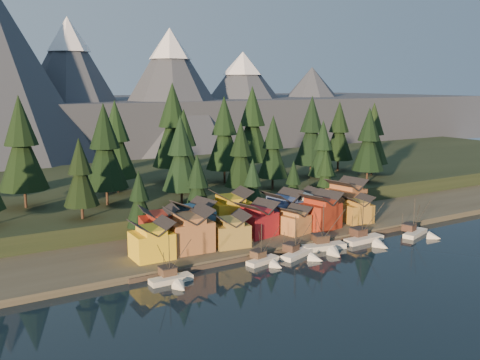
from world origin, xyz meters
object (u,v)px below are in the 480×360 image
boat_2 (266,256)px  house_back_1 (193,219)px  boat_6 (420,229)px  boat_4 (327,242)px  boat_5 (368,235)px  house_back_0 (159,225)px  house_front_0 (152,239)px  house_front_1 (189,228)px  boat_0 (173,274)px  boat_3 (301,249)px

boat_2 → house_back_1: (-7.08, 21.55, 4.58)m
boat_6 → boat_4: bearing=154.9°
house_back_1 → boat_5: bearing=-39.2°
boat_4 → house_back_0: 40.01m
boat_5 → house_back_0: bearing=153.9°
house_front_0 → house_back_0: size_ratio=0.88×
boat_4 → house_front_1: 32.79m
boat_5 → house_back_0: boat_5 is taller
boat_2 → boat_6: 46.40m
boat_5 → house_front_0: (-52.05, 12.48, 3.76)m
house_back_0 → boat_2: bearing=-41.5°
boat_0 → house_front_1: size_ratio=1.06×
boat_0 → house_back_0: size_ratio=1.10×
house_back_0 → boat_6: bearing=-9.8°
boat_3 → house_front_0: 33.87m
boat_0 → house_back_1: size_ratio=1.09×
house_front_1 → boat_6: bearing=-11.8°
boat_5 → boat_6: boat_5 is taller
boat_4 → boat_3: bearing=-162.7°
boat_3 → house_back_1: bearing=107.2°
boat_0 → boat_3: size_ratio=1.01×
house_back_1 → house_front_1: bearing=-131.4°
boat_2 → boat_5: 30.41m
boat_3 → house_back_1: house_back_1 is taller
boat_2 → house_front_1: 18.78m
boat_4 → house_back_1: size_ratio=1.24×
boat_2 → house_back_0: house_back_0 is taller
boat_2 → house_front_0: 25.29m
boat_0 → boat_4: (39.99, 0.81, 0.19)m
boat_4 → house_front_1: bearing=167.3°
boat_0 → boat_5: (52.75, 0.25, 0.13)m
boat_5 → boat_6: 16.11m
boat_6 → house_front_1: bearing=145.5°
house_front_0 → boat_2: bearing=-29.4°
boat_2 → boat_3: boat_3 is taller
boat_0 → boat_3: boat_0 is taller
boat_2 → boat_4: bearing=-10.7°
boat_3 → house_front_1: house_front_1 is taller
boat_4 → house_front_0: (-39.29, 11.93, 3.70)m
house_front_1 → house_back_1: 9.48m
boat_0 → boat_3: bearing=-0.8°
boat_4 → house_back_0: (-34.03, 20.66, 4.05)m
boat_0 → house_back_1: 27.01m
boat_2 → boat_5: (30.41, -0.04, 0.29)m
boat_3 → house_front_1: size_ratio=1.04×
boat_0 → house_back_0: house_back_0 is taller
boat_3 → boat_2: bearing=157.8°
boat_5 → house_back_1: 43.47m
house_front_0 → boat_3: bearing=-21.9°
boat_2 → boat_4: boat_4 is taller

